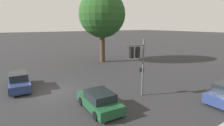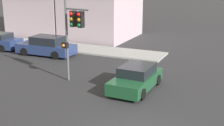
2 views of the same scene
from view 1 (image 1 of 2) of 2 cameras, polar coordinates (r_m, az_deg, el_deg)
ground_plane at (r=17.02m, az=-19.13°, el=-8.71°), size 300.00×300.00×0.00m
street_tree at (r=28.19m, az=-3.26°, el=15.55°), size 7.27×7.27×11.19m
traffic_signal at (r=14.27m, az=8.27°, el=1.64°), size 0.56×1.87×4.83m
crossing_car_0 at (r=18.63m, az=-28.11°, el=-5.35°), size 4.47×1.94×1.54m
crossing_car_1 at (r=12.72m, az=-4.23°, el=-12.18°), size 4.12×2.00×1.36m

